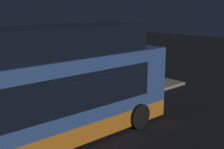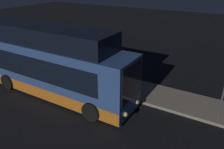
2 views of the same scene
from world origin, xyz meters
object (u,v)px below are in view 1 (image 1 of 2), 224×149
Objects in this scene: passenger_waiting at (34,100)px; passenger_with_bags at (78,82)px; passenger_boarding at (5,96)px; suitcase at (42,109)px; bus_lead at (45,94)px; sign_post at (159,61)px.

passenger_waiting reaches higher than passenger_with_bags.
passenger_with_bags is (3.89, -0.34, 0.05)m from passenger_boarding.
passenger_boarding is at bearing -100.81° from passenger_waiting.
passenger_waiting reaches higher than passenger_boarding.
passenger_waiting reaches higher than suitcase.
sign_post is (9.37, 2.25, -0.26)m from bus_lead.
suitcase is 0.42× the size of sign_post.
bus_lead is 6.09× the size of passenger_waiting.
bus_lead is 3.88m from passenger_boarding.
passenger_boarding is at bearing -112.69° from passenger_with_bags.
passenger_boarding is 0.68× the size of sign_post.
passenger_boarding is 1.62× the size of suitcase.
bus_lead reaches higher than passenger_with_bags.
sign_post reaches higher than passenger_with_bags.
suitcase is at bearing 63.11° from bus_lead.
passenger_boarding is 3.91m from passenger_with_bags.
suitcase is 8.28m from sign_post.
bus_lead is 10.82× the size of suitcase.
passenger_with_bags is (4.06, 3.44, -0.86)m from bus_lead.
bus_lead is 9.64m from sign_post.
passenger_with_bags is at bearing 167.34° from sign_post.
suitcase is (0.53, 0.25, -0.58)m from passenger_waiting.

